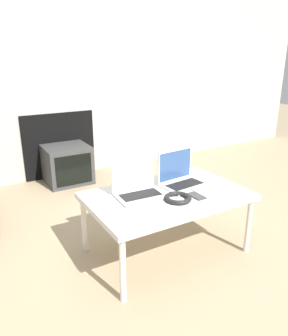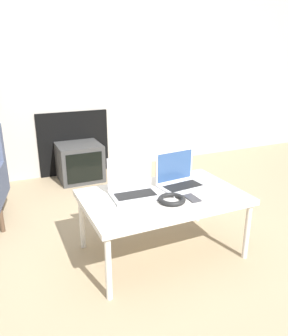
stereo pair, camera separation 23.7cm
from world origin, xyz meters
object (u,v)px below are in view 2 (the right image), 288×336
laptop_left (133,186)px  headphones (172,199)px  laptop_right (180,179)px  tv (80,162)px  phone (191,198)px

laptop_left → headphones: 0.27m
laptop_left → laptop_right: same height
laptop_left → laptop_right: 0.35m
laptop_left → tv: (0.01, 1.56, -0.29)m
laptop_left → phone: size_ratio=2.25×
laptop_left → tv: bearing=92.8°
laptop_right → tv: laptop_right is taller
laptop_right → headphones: size_ratio=1.89×
laptop_left → headphones: size_ratio=1.84×
laptop_left → tv: size_ratio=0.70×
headphones → phone: size_ratio=1.22×
laptop_left → headphones: (0.18, -0.21, -0.04)m
phone → laptop_right: bearing=80.6°
laptop_left → tv: laptop_left is taller
phone → tv: bearing=99.7°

